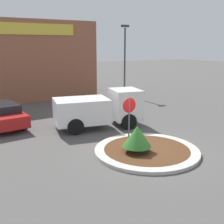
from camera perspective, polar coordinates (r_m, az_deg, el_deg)
The scene contains 8 objects.
ground_plane at distance 13.03m, azimuth 7.04°, elevation -8.07°, with size 120.00×120.00×0.00m, color #514F4C.
traffic_island at distance 13.00m, azimuth 7.05°, elevation -7.77°, with size 4.76×4.76×0.15m.
stop_sign at distance 13.12m, azimuth 3.51°, elevation -0.17°, with size 0.71×0.07×2.40m.
island_shrub at distance 12.35m, azimuth 5.13°, elevation -4.89°, with size 1.26×1.26×1.20m.
utility_truck at distance 16.36m, azimuth -2.58°, elevation 0.72°, with size 5.32×3.03×2.18m.
storefront_building at distance 26.68m, azimuth -21.12°, elevation 9.73°, with size 15.21×6.07×6.78m.
parked_sedan_red at distance 17.89m, azimuth -21.59°, elevation -0.45°, with size 2.27×4.84×1.41m.
light_pole at distance 26.44m, azimuth 2.62°, elevation 11.46°, with size 0.70×0.30×6.48m.
Camera 1 is at (-7.59, -9.43, 4.80)m, focal length 45.00 mm.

